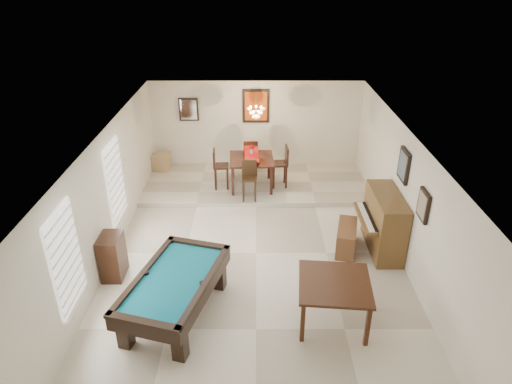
{
  "coord_description": "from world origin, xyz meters",
  "views": [
    {
      "loc": [
        -0.0,
        -8.05,
        5.56
      ],
      "look_at": [
        0.0,
        0.6,
        1.15
      ],
      "focal_mm": 32.0,
      "sensor_mm": 36.0,
      "label": 1
    }
  ],
  "objects_px": {
    "dining_chair_west": "(221,169)",
    "chandelier": "(256,109)",
    "pool_table": "(176,297)",
    "dining_chair_north": "(251,157)",
    "apothecary_chest": "(112,256)",
    "corner_bench": "(161,162)",
    "piano_bench": "(346,238)",
    "dining_chair_south": "(249,181)",
    "dining_chair_east": "(279,167)",
    "dining_table": "(252,170)",
    "flower_vase": "(251,150)",
    "square_table": "(333,302)",
    "upright_piano": "(377,223)"
  },
  "relations": [
    {
      "from": "dining_chair_west",
      "to": "chandelier",
      "type": "bearing_deg",
      "value": -76.36
    },
    {
      "from": "pool_table",
      "to": "dining_chair_north",
      "type": "relative_size",
      "value": 2.15
    },
    {
      "from": "dining_chair_north",
      "to": "dining_chair_west",
      "type": "height_order",
      "value": "dining_chair_west"
    },
    {
      "from": "apothecary_chest",
      "to": "chandelier",
      "type": "distance_m",
      "value": 5.15
    },
    {
      "from": "dining_chair_west",
      "to": "corner_bench",
      "type": "distance_m",
      "value": 2.19
    },
    {
      "from": "piano_bench",
      "to": "dining_chair_south",
      "type": "distance_m",
      "value": 2.97
    },
    {
      "from": "dining_chair_west",
      "to": "dining_chair_east",
      "type": "bearing_deg",
      "value": -90.13
    },
    {
      "from": "apothecary_chest",
      "to": "dining_table",
      "type": "distance_m",
      "value": 4.58
    },
    {
      "from": "dining_chair_north",
      "to": "dining_chair_east",
      "type": "relative_size",
      "value": 0.95
    },
    {
      "from": "apothecary_chest",
      "to": "dining_chair_north",
      "type": "height_order",
      "value": "dining_chair_north"
    },
    {
      "from": "apothecary_chest",
      "to": "dining_table",
      "type": "bearing_deg",
      "value": 54.48
    },
    {
      "from": "dining_chair_north",
      "to": "dining_chair_west",
      "type": "bearing_deg",
      "value": 43.89
    },
    {
      "from": "pool_table",
      "to": "dining_chair_east",
      "type": "relative_size",
      "value": 2.03
    },
    {
      "from": "apothecary_chest",
      "to": "dining_chair_west",
      "type": "xyz_separation_m",
      "value": [
        1.87,
        3.69,
        0.2
      ]
    },
    {
      "from": "apothecary_chest",
      "to": "flower_vase",
      "type": "height_order",
      "value": "flower_vase"
    },
    {
      "from": "apothecary_chest",
      "to": "flower_vase",
      "type": "xyz_separation_m",
      "value": [
        2.66,
        3.73,
        0.74
      ]
    },
    {
      "from": "corner_bench",
      "to": "chandelier",
      "type": "relative_size",
      "value": 0.85
    },
    {
      "from": "piano_bench",
      "to": "dining_chair_west",
      "type": "bearing_deg",
      "value": 135.91
    },
    {
      "from": "square_table",
      "to": "dining_chair_east",
      "type": "height_order",
      "value": "dining_chair_east"
    },
    {
      "from": "dining_chair_south",
      "to": "dining_chair_north",
      "type": "relative_size",
      "value": 0.95
    },
    {
      "from": "dining_table",
      "to": "flower_vase",
      "type": "relative_size",
      "value": 4.64
    },
    {
      "from": "pool_table",
      "to": "apothecary_chest",
      "type": "distance_m",
      "value": 1.77
    },
    {
      "from": "upright_piano",
      "to": "corner_bench",
      "type": "distance_m",
      "value": 6.59
    },
    {
      "from": "dining_chair_east",
      "to": "flower_vase",
      "type": "bearing_deg",
      "value": -90.92
    },
    {
      "from": "upright_piano",
      "to": "dining_chair_south",
      "type": "relative_size",
      "value": 1.53
    },
    {
      "from": "pool_table",
      "to": "apothecary_chest",
      "type": "relative_size",
      "value": 2.54
    },
    {
      "from": "pool_table",
      "to": "dining_chair_east",
      "type": "xyz_separation_m",
      "value": [
        2.01,
        4.87,
        0.3
      ]
    },
    {
      "from": "dining_table",
      "to": "dining_chair_south",
      "type": "bearing_deg",
      "value": -93.78
    },
    {
      "from": "chandelier",
      "to": "upright_piano",
      "type": "bearing_deg",
      "value": -49.83
    },
    {
      "from": "piano_bench",
      "to": "chandelier",
      "type": "distance_m",
      "value": 4.08
    },
    {
      "from": "dining_chair_south",
      "to": "chandelier",
      "type": "relative_size",
      "value": 1.67
    },
    {
      "from": "dining_chair_west",
      "to": "chandelier",
      "type": "xyz_separation_m",
      "value": [
        0.91,
        0.28,
        1.55
      ]
    },
    {
      "from": "apothecary_chest",
      "to": "chandelier",
      "type": "xyz_separation_m",
      "value": [
        2.78,
        3.97,
        1.75
      ]
    },
    {
      "from": "dining_table",
      "to": "flower_vase",
      "type": "bearing_deg",
      "value": 0.0
    },
    {
      "from": "chandelier",
      "to": "apothecary_chest",
      "type": "bearing_deg",
      "value": -125.03
    },
    {
      "from": "upright_piano",
      "to": "dining_chair_east",
      "type": "xyz_separation_m",
      "value": [
        -1.93,
        2.83,
        0.04
      ]
    },
    {
      "from": "corner_bench",
      "to": "dining_chair_east",
      "type": "bearing_deg",
      "value": -17.9
    },
    {
      "from": "square_table",
      "to": "dining_table",
      "type": "relative_size",
      "value": 1.04
    },
    {
      "from": "chandelier",
      "to": "flower_vase",
      "type": "bearing_deg",
      "value": -116.5
    },
    {
      "from": "upright_piano",
      "to": "dining_chair_east",
      "type": "height_order",
      "value": "upright_piano"
    },
    {
      "from": "corner_bench",
      "to": "pool_table",
      "type": "bearing_deg",
      "value": -77.21
    },
    {
      "from": "dining_table",
      "to": "dining_chair_east",
      "type": "bearing_deg",
      "value": 3.42
    },
    {
      "from": "upright_piano",
      "to": "corner_bench",
      "type": "xyz_separation_m",
      "value": [
        -5.29,
        3.91,
        -0.29
      ]
    },
    {
      "from": "pool_table",
      "to": "piano_bench",
      "type": "distance_m",
      "value": 3.89
    },
    {
      "from": "piano_bench",
      "to": "chandelier",
      "type": "bearing_deg",
      "value": 122.44
    },
    {
      "from": "square_table",
      "to": "flower_vase",
      "type": "xyz_separation_m",
      "value": [
        -1.42,
        5.0,
        0.77
      ]
    },
    {
      "from": "dining_chair_east",
      "to": "corner_bench",
      "type": "height_order",
      "value": "dining_chair_east"
    },
    {
      "from": "flower_vase",
      "to": "dining_chair_west",
      "type": "bearing_deg",
      "value": -176.89
    },
    {
      "from": "dining_table",
      "to": "flower_vase",
      "type": "distance_m",
      "value": 0.59
    },
    {
      "from": "dining_table",
      "to": "dining_chair_west",
      "type": "height_order",
      "value": "dining_chair_west"
    }
  ]
}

